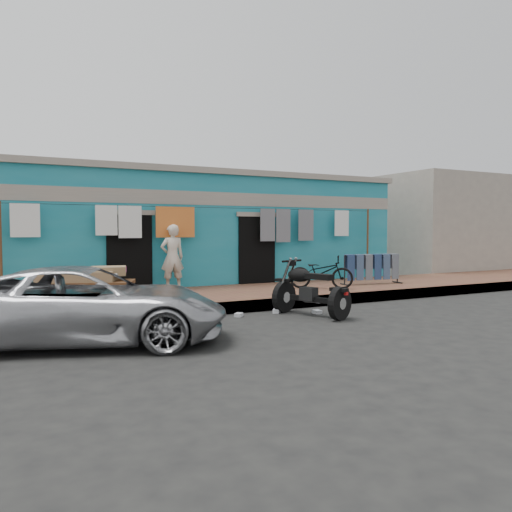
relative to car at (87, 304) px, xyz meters
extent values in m
plane|color=black|center=(3.86, -0.11, -0.61)|extent=(80.00, 80.00, 0.00)
cube|color=brown|center=(3.86, 2.89, -0.48)|extent=(28.00, 3.00, 0.25)
cube|color=gray|center=(3.86, 1.44, -0.48)|extent=(28.00, 0.10, 0.25)
cube|color=teal|center=(3.86, 6.89, 0.99)|extent=(12.00, 5.00, 3.20)
cube|color=#9E9384|center=(3.86, 4.45, 1.94)|extent=(12.00, 0.14, 0.35)
cube|color=#9E9384|center=(3.86, 6.89, 2.67)|extent=(12.20, 5.20, 0.16)
cube|color=black|center=(1.66, 4.37, 0.44)|extent=(1.10, 0.10, 2.10)
cube|color=black|center=(5.16, 4.37, 0.44)|extent=(1.10, 0.10, 2.10)
cube|color=#9E9384|center=(14.86, 6.89, 1.29)|extent=(6.00, 5.00, 3.80)
cylinder|color=brown|center=(-1.14, 4.14, 0.69)|extent=(0.06, 0.06, 2.10)
cylinder|color=brown|center=(8.86, 4.14, 0.69)|extent=(0.06, 0.06, 2.10)
cylinder|color=black|center=(3.86, 4.14, 1.69)|extent=(10.00, 0.01, 0.01)
cube|color=silver|center=(-0.65, 4.14, 1.33)|extent=(0.60, 0.02, 0.73)
cube|color=silver|center=(1.08, 4.14, 1.34)|extent=(0.50, 0.02, 0.70)
cube|color=silver|center=(1.63, 4.14, 1.31)|extent=(0.55, 0.02, 0.77)
cube|color=#CC4C26|center=(2.76, 4.14, 1.31)|extent=(1.00, 0.02, 0.76)
cube|color=slate|center=(5.38, 4.14, 1.25)|extent=(0.45, 0.02, 0.89)
cube|color=slate|center=(5.87, 4.14, 1.23)|extent=(0.45, 0.02, 0.92)
cube|color=slate|center=(6.62, 4.14, 1.25)|extent=(0.50, 0.02, 0.88)
cube|color=silver|center=(7.88, 4.14, 1.31)|extent=(0.50, 0.02, 0.75)
imported|color=#AEAFB3|center=(0.00, 0.00, 0.00)|extent=(4.72, 3.30, 1.22)
imported|color=beige|center=(2.62, 4.00, 0.45)|extent=(0.58, 0.39, 1.61)
imported|color=black|center=(6.00, 2.48, 0.15)|extent=(1.58, 1.42, 1.02)
cube|color=silver|center=(3.04, 1.05, -0.57)|extent=(0.21, 0.20, 0.07)
cube|color=silver|center=(3.93, 1.09, -0.56)|extent=(0.22, 0.22, 0.09)
cube|color=silver|center=(4.63, 0.64, -0.57)|extent=(0.16, 0.19, 0.07)
camera|label=1|loc=(-1.15, -7.85, 1.12)|focal=35.00mm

